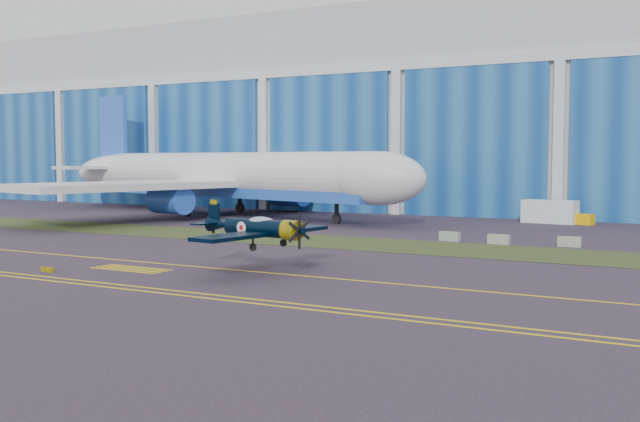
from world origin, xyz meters
The scene contains 15 objects.
ground centered at (0.00, 0.00, 0.00)m, with size 260.00×260.00×0.00m, color #382C3A.
grass_median centered at (0.00, 14.00, 0.02)m, with size 260.00×10.00×0.02m, color #475128.
hangar centered at (0.00, 71.79, 14.96)m, with size 220.00×45.70×30.00m.
taxiway_centreline centered at (0.00, -5.00, 0.01)m, with size 200.00×0.20×0.02m, color yellow.
edge_line_near centered at (0.00, -14.50, 0.01)m, with size 80.00×0.20×0.02m, color yellow.
edge_line_far centered at (0.00, -13.50, 0.01)m, with size 80.00×0.20×0.02m, color yellow.
hold_short_ladder centered at (-18.00, -8.10, 0.01)m, with size 6.00×2.40×0.02m, color yellow, non-canonical shape.
guard_board_left centered at (-22.00, -12.00, 0.17)m, with size 1.20×0.15×0.35m, color yellow.
warbird centered at (-9.50, -4.84, 3.04)m, with size 11.46×13.18×3.53m.
jetliner centered at (-41.18, 36.12, 12.28)m, with size 82.44×74.54×24.56m.
shipping_container centered at (-0.02, 44.84, 1.38)m, with size 6.37×2.55×2.76m, color white.
tug centered at (3.99, 44.49, 0.63)m, with size 2.16×1.35×1.26m, color #FFBB07.
barrier_a centered at (-4.08, 19.80, 0.45)m, with size 2.00×0.60×0.90m, color gray.
barrier_b centered at (0.66, 19.53, 0.45)m, with size 2.00×0.60×0.90m, color #9A9C89.
barrier_c centered at (6.67, 20.60, 0.45)m, with size 2.00×0.60×0.90m, color #999D89.
Camera 1 is at (18.87, -47.67, 7.78)m, focal length 42.00 mm.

